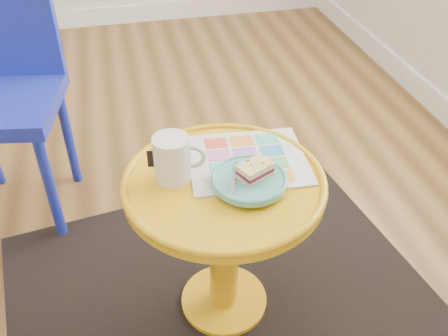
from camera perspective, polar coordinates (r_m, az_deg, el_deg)
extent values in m
plane|color=brown|center=(2.00, -23.38, -7.30)|extent=(4.00, 4.00, 0.00)
cube|color=white|center=(3.67, -20.54, 15.39)|extent=(4.00, 0.02, 0.12)
cube|color=black|center=(1.65, 0.00, -14.99)|extent=(1.45, 1.28, 0.01)
cylinder|color=gold|center=(1.64, 0.00, -14.83)|extent=(0.27, 0.27, 0.02)
cylinder|color=gold|center=(1.46, 0.00, -9.14)|extent=(0.09, 0.09, 0.45)
cylinder|color=gold|center=(1.30, 0.00, -1.87)|extent=(0.53, 0.53, 0.03)
cylinder|color=#1A28AF|center=(1.81, -19.17, -2.35)|extent=(0.04, 0.04, 0.42)
cylinder|color=#1A28AF|center=(2.06, -17.33, 3.31)|extent=(0.04, 0.04, 0.42)
cube|color=silver|center=(1.35, 2.68, 0.94)|extent=(0.34, 0.29, 0.01)
cylinder|color=silver|center=(1.26, -5.96, 1.06)|extent=(0.09, 0.09, 0.12)
torus|color=silver|center=(1.26, -3.67, 1.32)|extent=(0.07, 0.03, 0.07)
cylinder|color=#D1B78C|center=(1.23, -6.12, 3.11)|extent=(0.08, 0.08, 0.01)
cylinder|color=#4FA8A4|center=(1.26, 2.90, -1.77)|extent=(0.07, 0.07, 0.01)
cylinder|color=#4FA8A4|center=(1.26, 2.92, -1.40)|extent=(0.19, 0.19, 0.01)
cube|color=#D3BC8C|center=(1.26, 3.53, -0.70)|extent=(0.10, 0.09, 0.01)
cube|color=maroon|center=(1.25, 3.55, -0.30)|extent=(0.10, 0.09, 0.01)
cube|color=#EADB8C|center=(1.24, 3.57, 0.18)|extent=(0.10, 0.09, 0.01)
cube|color=silver|center=(1.23, 1.10, -1.79)|extent=(0.05, 0.11, 0.00)
cube|color=silver|center=(1.29, 1.58, 0.15)|extent=(0.03, 0.04, 0.00)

